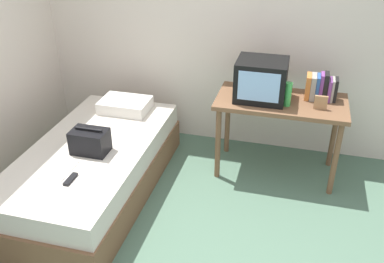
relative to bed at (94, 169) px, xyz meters
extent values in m
cube|color=beige|center=(0.98, 1.28, 1.06)|extent=(5.20, 0.10, 2.60)
cube|color=brown|center=(0.00, 0.00, -0.09)|extent=(1.00, 2.00, 0.28)
cube|color=beige|center=(0.00, 0.00, 0.15)|extent=(0.97, 1.94, 0.20)
cube|color=brown|center=(1.54, 0.75, 0.50)|extent=(1.16, 0.60, 0.04)
cylinder|color=brown|center=(1.02, 0.51, 0.12)|extent=(0.05, 0.05, 0.72)
cylinder|color=brown|center=(2.06, 0.51, 0.12)|extent=(0.05, 0.05, 0.72)
cylinder|color=brown|center=(1.02, 0.99, 0.12)|extent=(0.05, 0.05, 0.72)
cylinder|color=brown|center=(2.06, 0.99, 0.12)|extent=(0.05, 0.05, 0.72)
cube|color=black|center=(1.34, 0.73, 0.70)|extent=(0.44, 0.38, 0.36)
cube|color=#8CB2E0|center=(1.34, 0.54, 0.71)|extent=(0.35, 0.01, 0.26)
cylinder|color=green|center=(1.59, 0.64, 0.63)|extent=(0.06, 0.06, 0.21)
cube|color=#CC7233|center=(1.75, 0.86, 0.63)|extent=(0.04, 0.17, 0.22)
cube|color=gray|center=(1.80, 0.86, 0.63)|extent=(0.04, 0.17, 0.22)
cube|color=#2D5699|center=(1.83, 0.86, 0.63)|extent=(0.03, 0.15, 0.22)
cube|color=#7A3D89|center=(1.87, 0.86, 0.65)|extent=(0.03, 0.13, 0.24)
cube|color=black|center=(1.90, 0.86, 0.65)|extent=(0.04, 0.14, 0.25)
cube|color=#7A3D89|center=(1.94, 0.86, 0.62)|extent=(0.03, 0.16, 0.19)
cube|color=gray|center=(1.96, 0.86, 0.62)|extent=(0.02, 0.14, 0.20)
cube|color=black|center=(1.99, 0.86, 0.63)|extent=(0.03, 0.13, 0.21)
cube|color=#9E754C|center=(1.87, 0.64, 0.59)|extent=(0.11, 0.02, 0.12)
cube|color=silver|center=(0.03, 0.72, 0.30)|extent=(0.48, 0.34, 0.12)
cube|color=black|center=(0.05, -0.09, 0.34)|extent=(0.30, 0.20, 0.20)
cylinder|color=black|center=(0.05, -0.09, 0.46)|extent=(0.24, 0.02, 0.02)
cube|color=white|center=(-0.07, -0.40, 0.25)|extent=(0.21, 0.29, 0.01)
cube|color=black|center=(0.09, -0.50, 0.25)|extent=(0.04, 0.16, 0.02)
camera|label=1|loc=(1.65, -2.80, 2.13)|focal=39.70mm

